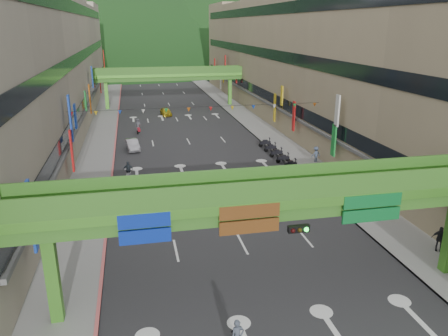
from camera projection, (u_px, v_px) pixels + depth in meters
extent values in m
cube|color=#28282B|center=(180.00, 125.00, 64.91)|extent=(18.00, 140.00, 0.02)
cube|color=gray|center=(103.00, 128.00, 62.74)|extent=(4.00, 140.00, 0.15)
cube|color=gray|center=(251.00, 121.00, 67.05)|extent=(4.00, 140.00, 0.15)
cube|color=#CC5959|center=(117.00, 127.00, 63.10)|extent=(0.20, 140.00, 0.18)
cube|color=gray|center=(239.00, 122.00, 66.67)|extent=(0.20, 140.00, 0.18)
cube|color=#9E937F|center=(36.00, 62.00, 58.23)|extent=(12.00, 95.00, 19.00)
cube|color=black|center=(87.00, 100.00, 61.07)|extent=(0.08, 90.25, 1.40)
cube|color=black|center=(82.00, 55.00, 59.20)|extent=(0.08, 90.25, 1.40)
cube|color=black|center=(78.00, 9.00, 57.33)|extent=(0.08, 90.25, 1.40)
cube|color=gray|center=(303.00, 57.00, 65.68)|extent=(12.00, 95.00, 19.00)
cube|color=black|center=(264.00, 94.00, 66.15)|extent=(0.08, 90.25, 1.40)
cube|color=black|center=(265.00, 53.00, 64.28)|extent=(0.08, 90.25, 1.40)
cube|color=black|center=(266.00, 10.00, 62.41)|extent=(0.08, 90.25, 1.40)
cube|color=#4C9E2D|center=(273.00, 198.00, 22.22)|extent=(28.00, 2.20, 0.50)
cube|color=#387223|center=(272.00, 209.00, 22.40)|extent=(28.00, 1.76, 0.70)
cube|color=#4C9E2D|center=(53.00, 280.00, 21.10)|extent=(0.60, 0.60, 4.80)
cube|color=#387223|center=(280.00, 190.00, 21.00)|extent=(28.00, 0.12, 1.10)
cube|color=#387223|center=(267.00, 176.00, 22.93)|extent=(28.00, 0.12, 1.10)
cube|color=navy|center=(145.00, 229.00, 20.12)|extent=(2.40, 0.12, 1.50)
cube|color=#593314|center=(249.00, 220.00, 21.11)|extent=(3.00, 0.12, 1.50)
cube|color=#0C5926|center=(372.00, 209.00, 22.38)|extent=(3.20, 0.12, 1.50)
cube|color=black|center=(299.00, 229.00, 21.66)|extent=(1.10, 0.28, 0.35)
cube|color=#4C9E2D|center=(169.00, 75.00, 77.07)|extent=(28.00, 2.20, 0.50)
cube|color=#387223|center=(169.00, 78.00, 77.26)|extent=(28.00, 1.76, 0.70)
cube|color=#4C9E2D|center=(107.00, 96.00, 75.96)|extent=(0.60, 0.60, 4.80)
cube|color=#4C9E2D|center=(230.00, 92.00, 80.27)|extent=(0.60, 0.60, 4.80)
cube|color=#387223|center=(170.00, 71.00, 75.86)|extent=(28.00, 0.12, 1.10)
cube|color=#387223|center=(168.00, 70.00, 77.79)|extent=(28.00, 0.12, 1.10)
ellipsoid|color=#1C4419|center=(107.00, 65.00, 164.25)|extent=(168.00, 140.00, 112.00)
ellipsoid|color=#1C4419|center=(203.00, 59.00, 190.69)|extent=(208.00, 176.00, 128.00)
cylinder|color=black|center=(200.00, 107.00, 44.39)|extent=(26.00, 0.03, 0.03)
cone|color=red|center=(72.00, 114.00, 42.02)|extent=(0.36, 0.36, 0.40)
cone|color=gold|center=(96.00, 113.00, 42.46)|extent=(0.36, 0.36, 0.40)
cone|color=#193FB2|center=(120.00, 112.00, 42.91)|extent=(0.36, 0.36, 0.40)
cone|color=silver|center=(143.00, 112.00, 43.35)|extent=(0.36, 0.36, 0.40)
cone|color=#198C33|center=(166.00, 111.00, 43.80)|extent=(0.36, 0.36, 0.40)
cone|color=orange|center=(189.00, 110.00, 44.25)|extent=(0.36, 0.36, 0.40)
cone|color=red|center=(211.00, 109.00, 44.69)|extent=(0.36, 0.36, 0.40)
cone|color=gold|center=(232.00, 108.00, 45.14)|extent=(0.36, 0.36, 0.40)
cone|color=#193FB2|center=(253.00, 107.00, 45.58)|extent=(0.36, 0.36, 0.40)
cone|color=silver|center=(274.00, 107.00, 46.03)|extent=(0.36, 0.36, 0.40)
cone|color=#198C33|center=(295.00, 106.00, 46.47)|extent=(0.36, 0.36, 0.40)
cone|color=orange|center=(315.00, 105.00, 46.92)|extent=(0.36, 0.36, 0.40)
cube|color=black|center=(237.00, 330.00, 19.63)|extent=(0.55, 0.15, 0.06)
cube|color=black|center=(248.00, 200.00, 35.50)|extent=(0.62, 1.34, 0.35)
cube|color=black|center=(248.00, 198.00, 35.42)|extent=(0.41, 0.60, 0.18)
cube|color=black|center=(248.00, 192.00, 35.86)|extent=(0.55, 0.17, 0.06)
cylinder|color=black|center=(248.00, 201.00, 36.11)|extent=(0.20, 0.51, 0.50)
cylinder|color=black|center=(248.00, 206.00, 35.07)|extent=(0.20, 0.51, 0.50)
imported|color=brown|center=(248.00, 194.00, 35.31)|extent=(0.88, 0.75, 1.59)
cube|color=#9B9DA4|center=(128.00, 176.00, 41.28)|extent=(0.47, 1.33, 0.35)
cube|color=#9B9DA4|center=(128.00, 173.00, 41.20)|extent=(0.35, 0.58, 0.18)
cube|color=#9B9DA4|center=(127.00, 169.00, 41.62)|extent=(0.55, 0.11, 0.06)
cylinder|color=black|center=(128.00, 177.00, 41.87)|extent=(0.15, 0.51, 0.50)
cylinder|color=black|center=(129.00, 181.00, 40.87)|extent=(0.15, 0.51, 0.50)
imported|color=#242C34|center=(128.00, 170.00, 41.09)|extent=(0.98, 0.48, 1.61)
cube|color=maroon|center=(138.00, 130.00, 59.59)|extent=(0.58, 1.34, 0.35)
cube|color=maroon|center=(138.00, 128.00, 59.51)|extent=(0.40, 0.60, 0.18)
cube|color=maroon|center=(139.00, 125.00, 59.96)|extent=(0.55, 0.16, 0.06)
cylinder|color=black|center=(139.00, 131.00, 60.21)|extent=(0.19, 0.51, 0.50)
cylinder|color=black|center=(138.00, 133.00, 59.16)|extent=(0.19, 0.51, 0.50)
imported|color=#424349|center=(138.00, 125.00, 59.39)|extent=(0.91, 0.68, 1.69)
cube|color=black|center=(298.00, 171.00, 42.76)|extent=(1.30, 0.35, 0.35)
cube|color=black|center=(298.00, 168.00, 42.69)|extent=(0.55, 0.30, 0.18)
cube|color=black|center=(304.00, 165.00, 42.71)|extent=(0.06, 0.55, 0.06)
cylinder|color=black|center=(303.00, 173.00, 42.96)|extent=(0.50, 0.10, 0.50)
cylinder|color=black|center=(293.00, 174.00, 42.75)|extent=(0.50, 0.10, 0.50)
cube|color=black|center=(290.00, 164.00, 44.81)|extent=(1.30, 0.35, 0.35)
cube|color=black|center=(290.00, 162.00, 44.73)|extent=(0.55, 0.30, 0.18)
cube|color=black|center=(296.00, 159.00, 44.76)|extent=(0.06, 0.55, 0.06)
cylinder|color=black|center=(295.00, 166.00, 45.01)|extent=(0.50, 0.10, 0.50)
cylinder|color=black|center=(285.00, 167.00, 44.80)|extent=(0.50, 0.10, 0.50)
cube|color=black|center=(283.00, 158.00, 46.85)|extent=(1.30, 0.35, 0.35)
cube|color=black|center=(283.00, 156.00, 46.78)|extent=(0.55, 0.30, 0.18)
cube|color=black|center=(288.00, 153.00, 46.81)|extent=(0.06, 0.55, 0.06)
cylinder|color=black|center=(288.00, 160.00, 47.05)|extent=(0.50, 0.10, 0.50)
cylinder|color=black|center=(278.00, 161.00, 46.84)|extent=(0.50, 0.10, 0.50)
cube|color=black|center=(277.00, 152.00, 48.90)|extent=(1.30, 0.35, 0.35)
cube|color=black|center=(277.00, 150.00, 48.82)|extent=(0.55, 0.30, 0.18)
cube|color=black|center=(281.00, 148.00, 48.85)|extent=(0.06, 0.55, 0.06)
cylinder|color=black|center=(281.00, 155.00, 49.10)|extent=(0.50, 0.10, 0.50)
cylinder|color=black|center=(272.00, 155.00, 48.89)|extent=(0.50, 0.10, 0.50)
cube|color=black|center=(271.00, 147.00, 50.95)|extent=(1.30, 0.35, 0.35)
cube|color=black|center=(271.00, 145.00, 50.87)|extent=(0.55, 0.30, 0.18)
cube|color=black|center=(275.00, 143.00, 50.90)|extent=(0.06, 0.55, 0.06)
cylinder|color=black|center=(275.00, 149.00, 51.15)|extent=(0.50, 0.10, 0.50)
cylinder|color=black|center=(266.00, 150.00, 50.93)|extent=(0.50, 0.10, 0.50)
cube|color=black|center=(265.00, 143.00, 52.99)|extent=(1.30, 0.35, 0.35)
cube|color=black|center=(265.00, 141.00, 52.91)|extent=(0.55, 0.30, 0.18)
cube|color=black|center=(270.00, 138.00, 52.94)|extent=(0.06, 0.55, 0.06)
cylinder|color=black|center=(269.00, 145.00, 53.19)|extent=(0.50, 0.10, 0.50)
cylinder|color=black|center=(261.00, 145.00, 52.98)|extent=(0.50, 0.10, 0.50)
imported|color=#9A98A0|center=(132.00, 145.00, 51.68)|extent=(1.82, 3.98, 1.26)
imported|color=gold|center=(166.00, 112.00, 71.44)|extent=(1.89, 3.85, 1.27)
imported|color=#B72D33|center=(358.00, 185.00, 38.18)|extent=(0.77, 0.61, 1.58)
imported|color=black|center=(439.00, 241.00, 28.23)|extent=(1.05, 0.89, 1.69)
imported|color=#3C4963|center=(316.00, 155.00, 46.74)|extent=(0.85, 0.63, 1.66)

